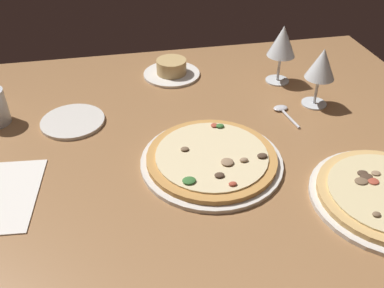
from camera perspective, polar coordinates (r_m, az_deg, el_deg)
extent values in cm
cube|color=#996B42|center=(99.39, -2.53, -1.23)|extent=(150.00, 110.00, 4.00)
cylinder|color=silver|center=(92.87, 2.70, -2.40)|extent=(31.89, 31.89, 1.00)
cylinder|color=#C68C47|center=(92.19, 2.72, -1.87)|extent=(29.15, 29.15, 1.20)
cylinder|color=beige|center=(91.69, 2.74, -1.48)|extent=(25.10, 25.10, 0.40)
ellipsoid|color=#387033|center=(84.18, -0.41, -5.05)|extent=(2.84, 2.41, 0.66)
ellipsoid|color=#937556|center=(89.04, 4.89, -2.48)|extent=(2.81, 2.69, 0.70)
ellipsoid|color=#387033|center=(100.11, 3.88, 2.52)|extent=(2.00, 1.61, 0.70)
ellipsoid|color=#4C3828|center=(91.66, 9.67, -1.60)|extent=(2.28, 1.67, 0.76)
ellipsoid|color=#4C3828|center=(85.62, 3.81, -4.30)|extent=(2.12, 1.63, 0.67)
ellipsoid|color=#AD4733|center=(100.35, 3.11, 2.61)|extent=(1.73, 1.69, 0.58)
ellipsoid|color=brown|center=(92.42, -1.01, -0.68)|extent=(1.91, 1.52, 0.64)
ellipsoid|color=#AD4733|center=(83.86, 5.65, -5.49)|extent=(1.71, 1.23, 0.62)
ellipsoid|color=#937556|center=(89.96, 7.18, -2.18)|extent=(1.88, 1.33, 0.73)
ellipsoid|color=brown|center=(84.67, 24.13, -8.84)|extent=(1.61, 1.28, 0.61)
ellipsoid|color=#AD4733|center=(91.96, 23.76, -4.71)|extent=(2.35, 2.08, 0.41)
ellipsoid|color=#4C3828|center=(93.22, 22.48, -3.70)|extent=(2.31, 1.67, 0.42)
ellipsoid|color=#937556|center=(94.25, 24.06, -3.69)|extent=(2.01, 1.53, 0.43)
ellipsoid|color=#4C3828|center=(92.55, 22.94, -4.16)|extent=(2.74, 2.06, 0.42)
ellipsoid|color=brown|center=(91.04, 22.35, -4.74)|extent=(2.85, 2.25, 0.42)
cylinder|color=silver|center=(129.24, -2.82, 9.62)|extent=(17.29, 17.29, 0.80)
cylinder|color=tan|center=(128.11, -2.86, 10.63)|extent=(9.15, 9.15, 4.29)
cylinder|color=silver|center=(128.43, 11.67, 8.60)|extent=(7.01, 7.01, 0.40)
cylinder|color=silver|center=(126.58, 11.90, 10.26)|extent=(0.80, 0.80, 7.93)
cone|color=silver|center=(123.22, 12.39, 13.74)|extent=(8.16, 8.16, 8.80)
cylinder|color=silver|center=(118.95, 16.47, 5.40)|extent=(6.81, 6.81, 0.40)
cylinder|color=silver|center=(117.01, 16.80, 7.09)|extent=(0.80, 0.80, 7.70)
cone|color=silver|center=(113.54, 17.50, 10.56)|extent=(7.81, 7.81, 8.11)
cone|color=maroon|center=(114.71, 17.25, 9.31)|extent=(2.19, 2.19, 2.52)
cylinder|color=silver|center=(110.37, -16.14, 3.02)|extent=(16.20, 16.20, 0.90)
cube|color=white|center=(93.10, -24.11, -6.44)|extent=(14.16, 22.85, 0.30)
ellipsoid|color=silver|center=(113.96, 12.13, 4.87)|extent=(4.33, 3.30, 1.00)
cylinder|color=silver|center=(110.57, 13.33, 3.53)|extent=(1.98, 9.77, 0.70)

